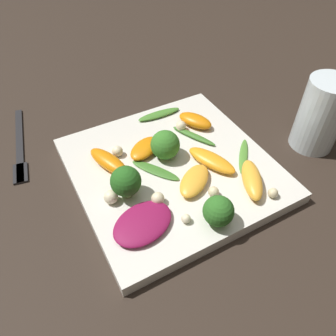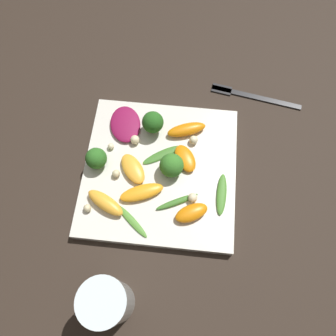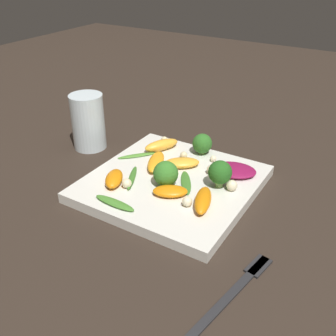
# 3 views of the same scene
# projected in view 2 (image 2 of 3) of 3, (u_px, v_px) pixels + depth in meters

# --- Properties ---
(ground_plane) EXTENTS (2.40, 2.40, 0.00)m
(ground_plane) POSITION_uv_depth(u_px,v_px,m) (160.00, 173.00, 0.62)
(ground_plane) COLOR #2D231C
(plate) EXTENTS (0.28, 0.28, 0.02)m
(plate) POSITION_uv_depth(u_px,v_px,m) (160.00, 171.00, 0.61)
(plate) COLOR silver
(plate) RESTS_ON ground_plane
(drinking_glass) EXTENTS (0.07, 0.07, 0.12)m
(drinking_glass) POSITION_uv_depth(u_px,v_px,m) (108.00, 302.00, 0.48)
(drinking_glass) COLOR silver
(drinking_glass) RESTS_ON ground_plane
(fork) EXTENTS (0.19, 0.05, 0.01)m
(fork) POSITION_uv_depth(u_px,v_px,m) (246.00, 94.00, 0.68)
(fork) COLOR #262628
(fork) RESTS_ON ground_plane
(radicchio_leaf_0) EXTENTS (0.08, 0.09, 0.01)m
(radicchio_leaf_0) POSITION_uv_depth(u_px,v_px,m) (125.00, 124.00, 0.63)
(radicchio_leaf_0) COLOR maroon
(radicchio_leaf_0) RESTS_ON plate
(orange_segment_0) EXTENTS (0.08, 0.06, 0.02)m
(orange_segment_0) POSITION_uv_depth(u_px,v_px,m) (142.00, 192.00, 0.58)
(orange_segment_0) COLOR orange
(orange_segment_0) RESTS_ON plate
(orange_segment_1) EXTENTS (0.08, 0.05, 0.02)m
(orange_segment_1) POSITION_uv_depth(u_px,v_px,m) (186.00, 130.00, 0.62)
(orange_segment_1) COLOR orange
(orange_segment_1) RESTS_ON plate
(orange_segment_2) EXTENTS (0.07, 0.07, 0.02)m
(orange_segment_2) POSITION_uv_depth(u_px,v_px,m) (133.00, 169.00, 0.59)
(orange_segment_2) COLOR #FCAD33
(orange_segment_2) RESTS_ON plate
(orange_segment_3) EXTENTS (0.08, 0.06, 0.02)m
(orange_segment_3) POSITION_uv_depth(u_px,v_px,m) (105.00, 203.00, 0.57)
(orange_segment_3) COLOR #FCAD33
(orange_segment_3) RESTS_ON plate
(orange_segment_4) EXTENTS (0.07, 0.05, 0.02)m
(orange_segment_4) POSITION_uv_depth(u_px,v_px,m) (191.00, 213.00, 0.56)
(orange_segment_4) COLOR orange
(orange_segment_4) RESTS_ON plate
(orange_segment_5) EXTENTS (0.06, 0.07, 0.01)m
(orange_segment_5) POSITION_uv_depth(u_px,v_px,m) (185.00, 158.00, 0.60)
(orange_segment_5) COLOR orange
(orange_segment_5) RESTS_ON plate
(broccoli_floret_0) EXTENTS (0.04, 0.04, 0.05)m
(broccoli_floret_0) POSITION_uv_depth(u_px,v_px,m) (153.00, 122.00, 0.61)
(broccoli_floret_0) COLOR #84AD5B
(broccoli_floret_0) RESTS_ON plate
(broccoli_floret_1) EXTENTS (0.04, 0.04, 0.04)m
(broccoli_floret_1) POSITION_uv_depth(u_px,v_px,m) (96.00, 161.00, 0.58)
(broccoli_floret_1) COLOR #84AD5B
(broccoli_floret_1) RESTS_ON plate
(broccoli_floret_2) EXTENTS (0.04, 0.04, 0.04)m
(broccoli_floret_2) POSITION_uv_depth(u_px,v_px,m) (172.00, 164.00, 0.58)
(broccoli_floret_2) COLOR #7A9E51
(broccoli_floret_2) RESTS_ON plate
(arugula_sprig_0) EXTENTS (0.07, 0.06, 0.00)m
(arugula_sprig_0) POSITION_uv_depth(u_px,v_px,m) (132.00, 221.00, 0.56)
(arugula_sprig_0) COLOR #518E33
(arugula_sprig_0) RESTS_ON plate
(arugula_sprig_1) EXTENTS (0.08, 0.04, 0.01)m
(arugula_sprig_1) POSITION_uv_depth(u_px,v_px,m) (177.00, 202.00, 0.57)
(arugula_sprig_1) COLOR #3D7528
(arugula_sprig_1) RESTS_ON plate
(arugula_sprig_2) EXTENTS (0.07, 0.06, 0.00)m
(arugula_sprig_2) POSITION_uv_depth(u_px,v_px,m) (161.00, 155.00, 0.61)
(arugula_sprig_2) COLOR #3D7528
(arugula_sprig_2) RESTS_ON plate
(arugula_sprig_3) EXTENTS (0.02, 0.08, 0.01)m
(arugula_sprig_3) POSITION_uv_depth(u_px,v_px,m) (222.00, 194.00, 0.58)
(arugula_sprig_3) COLOR #47842D
(arugula_sprig_3) RESTS_ON plate
(macadamia_nut_0) EXTENTS (0.02, 0.02, 0.02)m
(macadamia_nut_0) POSITION_uv_depth(u_px,v_px,m) (193.00, 198.00, 0.57)
(macadamia_nut_0) COLOR beige
(macadamia_nut_0) RESTS_ON plate
(macadamia_nut_1) EXTENTS (0.02, 0.02, 0.02)m
(macadamia_nut_1) POSITION_uv_depth(u_px,v_px,m) (194.00, 140.00, 0.62)
(macadamia_nut_1) COLOR beige
(macadamia_nut_1) RESTS_ON plate
(macadamia_nut_2) EXTENTS (0.02, 0.02, 0.02)m
(macadamia_nut_2) POSITION_uv_depth(u_px,v_px,m) (135.00, 140.00, 0.61)
(macadamia_nut_2) COLOR beige
(macadamia_nut_2) RESTS_ON plate
(macadamia_nut_3) EXTENTS (0.01, 0.01, 0.01)m
(macadamia_nut_3) POSITION_uv_depth(u_px,v_px,m) (116.00, 174.00, 0.59)
(macadamia_nut_3) COLOR beige
(macadamia_nut_3) RESTS_ON plate
(macadamia_nut_4) EXTENTS (0.01, 0.01, 0.01)m
(macadamia_nut_4) POSITION_uv_depth(u_px,v_px,m) (87.00, 208.00, 0.57)
(macadamia_nut_4) COLOR beige
(macadamia_nut_4) RESTS_ON plate
(macadamia_nut_5) EXTENTS (0.01, 0.01, 0.01)m
(macadamia_nut_5) POSITION_uv_depth(u_px,v_px,m) (111.00, 146.00, 0.61)
(macadamia_nut_5) COLOR beige
(macadamia_nut_5) RESTS_ON plate
(macadamia_nut_6) EXTENTS (0.02, 0.02, 0.02)m
(macadamia_nut_6) POSITION_uv_depth(u_px,v_px,m) (155.00, 117.00, 0.63)
(macadamia_nut_6) COLOR beige
(macadamia_nut_6) RESTS_ON plate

